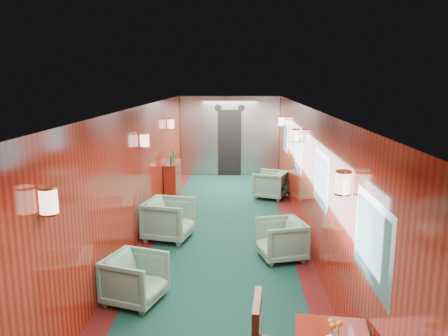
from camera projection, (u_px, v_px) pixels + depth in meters
name	position (u px, v px, depth m)	size (l,w,h in m)	color
room	(221.00, 154.00, 7.31)	(12.00, 12.10, 2.40)	#0E3228
bulkhead	(230.00, 136.00, 13.19)	(2.98, 0.17, 2.39)	#A0A3A7
windows_right	(308.00, 163.00, 7.54)	(0.02, 8.60, 0.80)	silver
wall_sconces	(223.00, 141.00, 7.84)	(2.97, 7.97, 0.25)	beige
credenza	(173.00, 179.00, 10.77)	(0.31, 0.98, 1.16)	maroon
armchair_left_near	(135.00, 279.00, 5.68)	(0.69, 0.71, 0.64)	#225040
armchair_left_far	(169.00, 219.00, 7.94)	(0.79, 0.82, 0.74)	#225040
armchair_right_near	(281.00, 240.00, 7.06)	(0.69, 0.71, 0.65)	#225040
armchair_right_far	(270.00, 185.00, 10.72)	(0.72, 0.75, 0.68)	#225040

